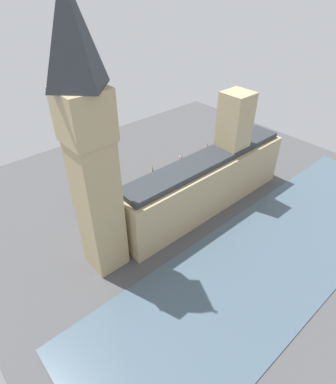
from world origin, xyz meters
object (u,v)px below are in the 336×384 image
clock_tower (89,147)px  car_white_corner (183,177)px  double_decker_bus_trailing (215,164)px  plane_tree_kerbside (94,191)px  car_blue_leading (172,190)px  pedestrian_far_end (214,179)px  car_yellow_cab_near_tower (131,213)px  car_dark_green_midblock (149,197)px  plane_tree_opposite_hall (89,196)px  street_lamp_slot_10 (180,160)px  pedestrian_by_river_gate (127,224)px  parliament_building (209,178)px  pedestrian_under_trees (126,227)px

clock_tower → car_white_corner: (14.32, -39.89, -31.42)m
double_decker_bus_trailing → plane_tree_kerbside: 44.80m
car_blue_leading → pedestrian_far_end: 16.00m
plane_tree_kerbside → car_yellow_cab_near_tower: bearing=-149.4°
car_dark_green_midblock → plane_tree_opposite_hall: size_ratio=0.58×
car_yellow_cab_near_tower → street_lamp_slot_10: bearing=-77.3°
car_dark_green_midblock → plane_tree_kerbside: (7.27, 15.05, 5.52)m
double_decker_bus_trailing → car_yellow_cab_near_tower: (-0.44, 37.69, -1.75)m
car_yellow_cab_near_tower → plane_tree_kerbside: bearing=25.5°
double_decker_bus_trailing → car_white_corner: bearing=74.0°
pedestrian_by_river_gate → plane_tree_opposite_hall: (12.99, 4.02, 4.69)m
clock_tower → pedestrian_far_end: (6.44, -47.53, -31.62)m
car_white_corner → plane_tree_kerbside: plane_tree_kerbside is taller
parliament_building → double_decker_bus_trailing: parliament_building is taller
pedestrian_by_river_gate → plane_tree_kerbside: bearing=27.8°
car_yellow_cab_near_tower → plane_tree_opposite_hall: plane_tree_opposite_hall is taller
pedestrian_under_trees → pedestrian_by_river_gate: pedestrian_by_river_gate is taller
clock_tower → pedestrian_far_end: 57.45m
car_white_corner → pedestrian_under_trees: car_white_corner is taller
car_blue_leading → car_dark_green_midblock: same height
plane_tree_kerbside → car_white_corner: bearing=-101.2°
pedestrian_under_trees → plane_tree_opposite_hall: plane_tree_opposite_hall is taller
car_white_corner → pedestrian_under_trees: 30.52m
car_dark_green_midblock → pedestrian_under_trees: (-6.54, 13.71, -0.16)m
clock_tower → car_dark_green_midblock: size_ratio=14.09×
parliament_building → pedestrian_under_trees: parliament_building is taller
car_dark_green_midblock → pedestrian_far_end: car_dark_green_midblock is taller
car_yellow_cab_near_tower → plane_tree_opposite_hall: (9.95, 7.65, 4.57)m
car_yellow_cab_near_tower → pedestrian_far_end: size_ratio=2.79×
plane_tree_opposite_hall → pedestrian_far_end: bearing=-109.1°
parliament_building → plane_tree_kerbside: parliament_building is taller
double_decker_bus_trailing → pedestrian_by_river_gate: size_ratio=6.19×
car_dark_green_midblock → plane_tree_kerbside: bearing=59.3°
parliament_building → street_lamp_slot_10: bearing=-19.5°
parliament_building → car_blue_leading: size_ratio=12.49×
car_white_corner → car_yellow_cab_near_tower: size_ratio=0.98×
car_dark_green_midblock → car_yellow_cab_near_tower: (-2.71, 9.13, 0.00)m
car_dark_green_midblock → pedestrian_far_end: 24.39m
clock_tower → pedestrian_far_end: bearing=-82.3°
pedestrian_far_end → car_white_corner: bearing=-104.0°
clock_tower → car_dark_green_midblock: bearing=-61.4°
double_decker_bus_trailing → plane_tree_kerbside: plane_tree_kerbside is taller
clock_tower → car_yellow_cab_near_tower: size_ratio=14.70×
car_dark_green_midblock → pedestrian_far_end: size_ratio=2.91×
clock_tower → street_lamp_slot_10: 55.28m
car_blue_leading → plane_tree_kerbside: plane_tree_kerbside is taller
car_white_corner → car_blue_leading: bearing=-68.2°
car_white_corner → pedestrian_by_river_gate: (-6.93, 28.58, -0.12)m
car_white_corner → double_decker_bus_trailing: bearing=74.9°
pedestrian_under_trees → street_lamp_slot_10: size_ratio=0.27×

